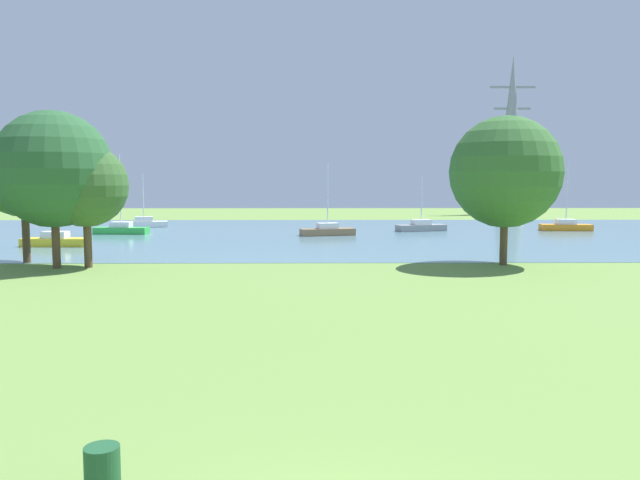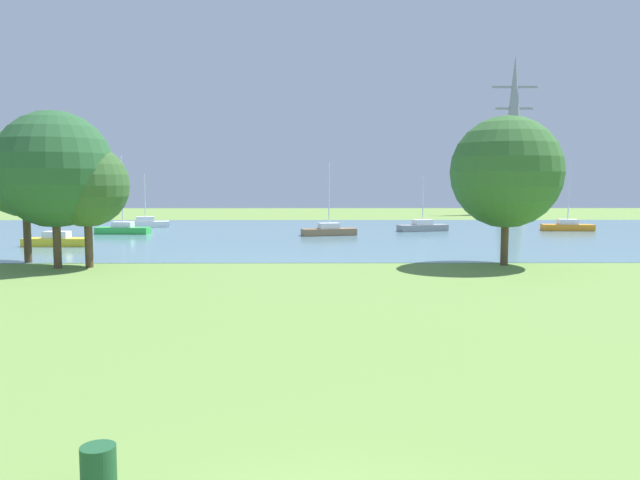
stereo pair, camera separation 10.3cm
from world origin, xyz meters
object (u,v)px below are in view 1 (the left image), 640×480
at_px(sailboat_brown, 328,230).
at_px(tree_east_near, 23,172).
at_px(sailboat_yellow, 55,240).
at_px(tree_west_far, 53,169).
at_px(electricity_pylon, 511,135).
at_px(tree_mid_shore, 86,186).
at_px(sailboat_orange, 566,226).
at_px(sailboat_white, 144,223).
at_px(sailboat_green, 121,229).
at_px(tree_west_near, 506,172).
at_px(litter_bin, 102,471).
at_px(sailboat_gray, 421,227).

relative_size(sailboat_brown, tree_east_near, 0.80).
relative_size(sailboat_yellow, tree_west_far, 0.90).
distance_m(sailboat_brown, tree_west_far, 26.43).
relative_size(sailboat_brown, electricity_pylon, 0.29).
xyz_separation_m(sailboat_brown, tree_mid_shore, (-14.04, -20.37, 4.16)).
distance_m(sailboat_orange, tree_west_far, 46.92).
xyz_separation_m(sailboat_white, tree_west_far, (3.11, -30.43, 5.08)).
bearing_deg(sailboat_yellow, sailboat_green, 80.83).
bearing_deg(tree_west_near, litter_bin, -118.11).
distance_m(tree_mid_shore, electricity_pylon, 69.52).
xyz_separation_m(litter_bin, tree_mid_shore, (-9.36, 26.24, 4.22)).
distance_m(litter_bin, tree_west_far, 28.69).
distance_m(tree_west_far, tree_mid_shore, 1.93).
relative_size(sailboat_white, tree_west_far, 0.63).
height_order(litter_bin, sailboat_yellow, sailboat_yellow).
distance_m(litter_bin, sailboat_yellow, 40.85).
bearing_deg(electricity_pylon, tree_west_far, -127.42).
bearing_deg(sailboat_gray, tree_east_near, -140.17).
height_order(sailboat_white, sailboat_green, sailboat_green).
distance_m(sailboat_green, tree_west_far, 23.12).
height_order(litter_bin, tree_west_far, tree_west_far).
xyz_separation_m(tree_mid_shore, tree_west_near, (23.83, 0.86, 0.78)).
relative_size(sailboat_white, sailboat_green, 0.77).
bearing_deg(sailboat_gray, sailboat_yellow, -155.32).
height_order(sailboat_orange, tree_west_far, tree_west_far).
distance_m(sailboat_gray, sailboat_brown, 10.23).
xyz_separation_m(litter_bin, electricity_pylon, (31.75, 81.91, 10.84)).
bearing_deg(electricity_pylon, sailboat_orange, -97.23).
bearing_deg(tree_east_near, sailboat_green, 90.93).
distance_m(sailboat_gray, tree_mid_shore, 34.34).
relative_size(sailboat_yellow, tree_west_near, 0.92).
relative_size(sailboat_orange, tree_east_near, 0.82).
bearing_deg(sailboat_brown, sailboat_orange, 12.21).
xyz_separation_m(tree_east_near, tree_west_near, (28.21, -1.22, 0.01)).
distance_m(litter_bin, tree_east_near, 31.86).
bearing_deg(tree_mid_shore, sailboat_yellow, 119.34).
distance_m(sailboat_brown, tree_west_near, 22.38).
distance_m(sailboat_green, tree_west_near, 35.91).
distance_m(tree_west_far, electricity_pylon, 70.65).
bearing_deg(sailboat_yellow, sailboat_brown, 23.58).
xyz_separation_m(litter_bin, sailboat_gray, (13.78, 51.27, 0.05)).
relative_size(sailboat_white, sailboat_yellow, 0.70).
xyz_separation_m(tree_west_far, tree_west_near, (25.51, 1.12, -0.13)).
xyz_separation_m(sailboat_green, tree_east_near, (0.33, -20.02, 4.92)).
bearing_deg(sailboat_gray, litter_bin, -105.05).
xyz_separation_m(sailboat_white, tree_west_near, (28.62, -29.32, 4.95)).
height_order(tree_mid_shore, electricity_pylon, electricity_pylon).
relative_size(sailboat_green, tree_mid_shore, 1.03).
height_order(sailboat_white, tree_west_near, tree_west_near).
bearing_deg(tree_west_far, sailboat_white, 95.83).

